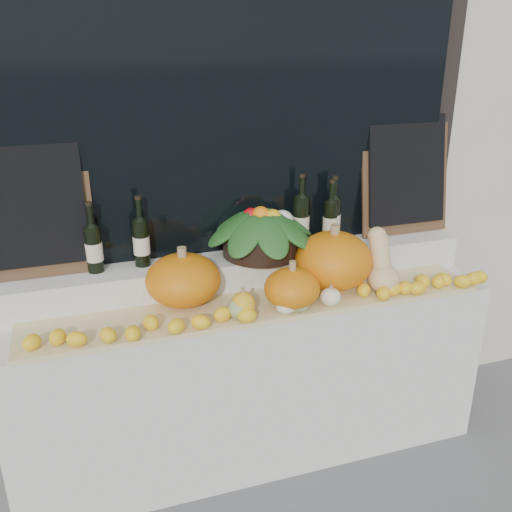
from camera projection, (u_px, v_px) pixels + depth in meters
display_sill at (251, 376)px, 2.87m from camera, size 2.30×0.55×0.88m
rear_tier at (242, 270)px, 2.80m from camera, size 2.30×0.25×0.16m
straw_bedding at (259, 306)px, 2.59m from camera, size 2.10×0.32×0.02m
pumpkin_left at (183, 280)px, 2.55m from camera, size 0.37×0.37×0.23m
pumpkin_right at (333, 261)px, 2.70m from camera, size 0.43×0.43×0.28m
pumpkin_center at (292, 288)px, 2.52m from camera, size 0.33×0.33×0.18m
butternut_squash at (382, 266)px, 2.68m from camera, size 0.15×0.21×0.29m
decorative_gourds at (293, 300)px, 2.51m from camera, size 0.81×0.17×0.14m
lemon_heap at (267, 308)px, 2.47m from camera, size 2.20×0.16×0.06m
produce_bowl at (261, 230)px, 2.74m from camera, size 0.57×0.57×0.25m
wine_bottle_far_left at (94, 248)px, 2.55m from camera, size 0.08×0.08×0.33m
wine_bottle_near_left at (141, 242)px, 2.61m from camera, size 0.08×0.08×0.33m
wine_bottle_tall at (301, 221)px, 2.83m from camera, size 0.08×0.08×0.37m
wine_bottle_near_right at (333, 219)px, 2.90m from camera, size 0.08×0.08×0.35m
wine_bottle_far_right at (330, 222)px, 2.88m from camera, size 0.08×0.08×0.33m
chalkboard_left at (31, 205)px, 2.44m from camera, size 0.50×0.13×0.61m
chalkboard_right at (406, 173)px, 2.97m from camera, size 0.50×0.13×0.61m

